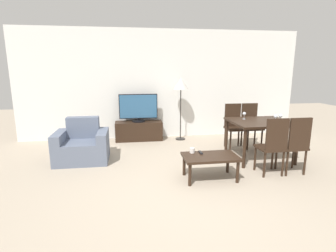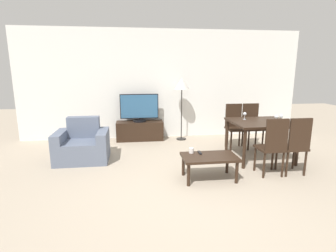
# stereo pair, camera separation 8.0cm
# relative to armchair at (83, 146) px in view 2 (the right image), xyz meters

# --- Properties ---
(ground_plane) EXTENTS (18.00, 18.00, 0.00)m
(ground_plane) POSITION_rel_armchair_xyz_m (1.75, -1.78, -0.29)
(ground_plane) COLOR tan
(wall_back) EXTENTS (7.10, 0.06, 2.70)m
(wall_back) POSITION_rel_armchair_xyz_m (1.75, 1.62, 1.06)
(wall_back) COLOR white
(wall_back) RESTS_ON ground_plane
(armchair) EXTENTS (0.98, 0.75, 0.81)m
(armchair) POSITION_rel_armchair_xyz_m (0.00, 0.00, 0.00)
(armchair) COLOR slate
(armchair) RESTS_ON ground_plane
(tv_stand) EXTENTS (1.15, 0.41, 0.47)m
(tv_stand) POSITION_rel_armchair_xyz_m (1.14, 1.34, -0.06)
(tv_stand) COLOR black
(tv_stand) RESTS_ON ground_plane
(tv) EXTENTS (0.93, 0.32, 0.68)m
(tv) POSITION_rel_armchair_xyz_m (1.14, 1.34, 0.52)
(tv) COLOR black
(tv) RESTS_ON tv_stand
(coffee_table) EXTENTS (0.87, 0.53, 0.39)m
(coffee_table) POSITION_rel_armchair_xyz_m (2.17, -1.20, 0.05)
(coffee_table) COLOR black
(coffee_table) RESTS_ON ground_plane
(dining_table) EXTENTS (1.13, 1.00, 0.76)m
(dining_table) POSITION_rel_armchair_xyz_m (3.42, -0.39, 0.38)
(dining_table) COLOR black
(dining_table) RESTS_ON ground_plane
(dining_chair_near) EXTENTS (0.40, 0.40, 0.98)m
(dining_chair_near) POSITION_rel_armchair_xyz_m (3.22, -1.21, 0.25)
(dining_chair_near) COLOR black
(dining_chair_near) RESTS_ON ground_plane
(dining_chair_far) EXTENTS (0.40, 0.40, 0.98)m
(dining_chair_far) POSITION_rel_armchair_xyz_m (3.62, 0.42, 0.25)
(dining_chair_far) COLOR black
(dining_chair_far) RESTS_ON ground_plane
(dining_chair_near_right) EXTENTS (0.40, 0.40, 0.98)m
(dining_chair_near_right) POSITION_rel_armchair_xyz_m (3.62, -1.21, 0.25)
(dining_chair_near_right) COLOR black
(dining_chair_near_right) RESTS_ON ground_plane
(dining_chair_far_left) EXTENTS (0.40, 0.40, 0.98)m
(dining_chair_far_left) POSITION_rel_armchair_xyz_m (3.22, 0.42, 0.25)
(dining_chair_far_left) COLOR black
(dining_chair_far_left) RESTS_ON ground_plane
(floor_lamp) EXTENTS (0.38, 0.38, 1.53)m
(floor_lamp) POSITION_rel_armchair_xyz_m (2.17, 1.25, 1.05)
(floor_lamp) COLOR black
(floor_lamp) RESTS_ON ground_plane
(remote_primary) EXTENTS (0.04, 0.15, 0.02)m
(remote_primary) POSITION_rel_armchair_xyz_m (2.05, -1.05, 0.11)
(remote_primary) COLOR black
(remote_primary) RESTS_ON coffee_table
(cup_white_near) EXTENTS (0.08, 0.08, 0.09)m
(cup_white_near) POSITION_rel_armchair_xyz_m (1.91, -1.02, 0.15)
(cup_white_near) COLOR white
(cup_white_near) RESTS_ON coffee_table
(wine_glass_left) EXTENTS (0.07, 0.07, 0.15)m
(wine_glass_left) POSITION_rel_armchair_xyz_m (3.18, -0.17, 0.57)
(wine_glass_left) COLOR silver
(wine_glass_left) RESTS_ON dining_table
(wine_glass_center) EXTENTS (0.07, 0.07, 0.15)m
(wine_glass_center) POSITION_rel_armchair_xyz_m (3.75, -0.51, 0.57)
(wine_glass_center) COLOR silver
(wine_glass_center) RESTS_ON dining_table
(wine_glass_right) EXTENTS (0.07, 0.07, 0.15)m
(wine_glass_right) POSITION_rel_armchair_xyz_m (3.63, -0.55, 0.57)
(wine_glass_right) COLOR silver
(wine_glass_right) RESTS_ON dining_table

